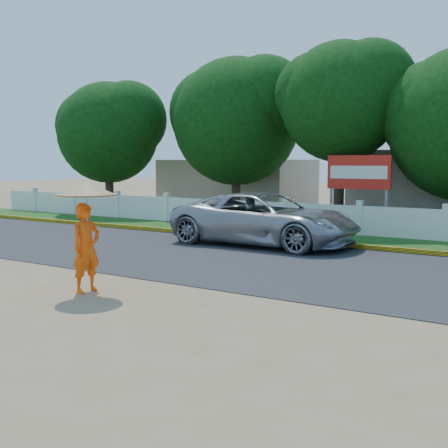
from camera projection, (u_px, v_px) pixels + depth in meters
name	position (u px, v px, depth m)	size (l,w,h in m)	color
ground	(170.00, 298.00, 11.25)	(120.00, 120.00, 0.00)	#9E8460
road	(274.00, 263.00, 15.01)	(60.00, 7.00, 0.02)	#38383A
grass_verge	(345.00, 240.00, 19.40)	(60.00, 3.50, 0.03)	#2D601E
curb	(326.00, 244.00, 17.97)	(40.00, 0.18, 0.16)	yellow
fence	(359.00, 221.00, 20.56)	(40.00, 0.10, 1.10)	silver
building_far	(237.00, 184.00, 32.35)	(8.00, 5.00, 2.80)	#B7AD99
vehicle	(265.00, 219.00, 18.21)	(2.83, 6.15, 1.71)	#9D9FA5
monk_with_parasol	(86.00, 220.00, 11.56)	(1.28, 1.28, 2.32)	#FF560D
billboard	(359.00, 176.00, 21.54)	(2.50, 0.13, 2.95)	gray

